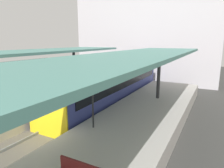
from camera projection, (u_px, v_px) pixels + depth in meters
The scene contains 10 objects.
ground_plane at pixel (40, 145), 10.10m from camera, with size 80.00×80.00×0.00m, color #383835.
platform_right at pixel (106, 156), 8.26m from camera, with size 4.40×28.00×1.00m, color #ADA8A0.
track_ballast at pixel (40, 143), 10.08m from camera, with size 3.20×28.00×0.20m, color #59544C.
rail_near_side at pixel (30, 137), 10.37m from camera, with size 0.08×28.00×0.14m, color slate.
rail_far_side at pixel (51, 143), 9.71m from camera, with size 0.08×28.00×0.14m, color slate.
commuter_train at pixel (112, 83), 16.40m from camera, with size 2.78×14.31×3.10m.
canopy_left at pixel (7, 54), 12.13m from camera, with size 4.18×21.00×3.47m.
canopy_right at pixel (122, 59), 8.66m from camera, with size 4.18×21.00×3.48m.
platform_sign at pixel (93, 95), 9.45m from camera, with size 0.90×0.08×2.21m.
station_building_backdrop at pixel (147, 38), 26.80m from camera, with size 18.00×6.00×11.00m, color #B7B2B7.
Camera 1 is at (7.50, -6.48, 5.11)m, focal length 32.32 mm.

